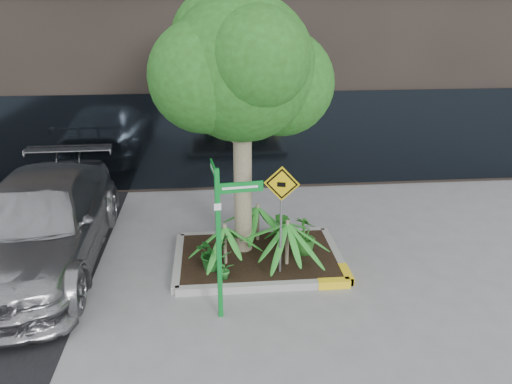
{
  "coord_description": "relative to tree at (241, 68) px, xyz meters",
  "views": [
    {
      "loc": [
        -0.66,
        -8.59,
        4.95
      ],
      "look_at": [
        0.15,
        0.2,
        1.55
      ],
      "focal_mm": 35.0,
      "sensor_mm": 36.0,
      "label": 1
    }
  ],
  "objects": [
    {
      "name": "shrub_a",
      "position": [
        -0.65,
        -0.78,
        -3.31
      ],
      "size": [
        0.85,
        0.85,
        0.67
      ],
      "primitive_type": "imported",
      "rotation": [
        0.0,
        0.0,
        0.85
      ],
      "color": "#18551A",
      "rests_on": "planter"
    },
    {
      "name": "shrub_c",
      "position": [
        -0.42,
        -1.18,
        -3.35
      ],
      "size": [
        0.44,
        0.44,
        0.59
      ],
      "primitive_type": "imported",
      "rotation": [
        0.0,
        0.0,
        3.87
      ],
      "color": "#247428",
      "rests_on": "planter"
    },
    {
      "name": "planter",
      "position": [
        0.31,
        -0.36,
        -3.7
      ],
      "size": [
        3.35,
        2.36,
        0.15
      ],
      "color": "#9E9E99",
      "rests_on": "ground"
    },
    {
      "name": "parked_car",
      "position": [
        -3.99,
        0.03,
        -2.94
      ],
      "size": [
        2.5,
        5.93,
        1.71
      ],
      "primitive_type": "imported",
      "rotation": [
        0.0,
        0.0,
        0.02
      ],
      "color": "#9D9DA1",
      "rests_on": "ground"
    },
    {
      "name": "tree",
      "position": [
        0.0,
        0.0,
        0.0
      ],
      "size": [
        3.47,
        3.08,
        5.2
      ],
      "color": "tan",
      "rests_on": "ground"
    },
    {
      "name": "palm_front",
      "position": [
        0.8,
        -0.74,
        -2.79
      ],
      "size": [
        1.04,
        1.04,
        1.15
      ],
      "color": "tan",
      "rests_on": "ground"
    },
    {
      "name": "street_sign_post",
      "position": [
        -0.48,
        -2.07,
        -2.19
      ],
      "size": [
        0.81,
        0.76,
        2.6
      ],
      "rotation": [
        0.0,
        0.0,
        0.11
      ],
      "color": "#0C862A",
      "rests_on": "ground"
    },
    {
      "name": "shrub_d",
      "position": [
        0.83,
        0.14,
        -3.28
      ],
      "size": [
        0.56,
        0.56,
        0.73
      ],
      "primitive_type": "imported",
      "rotation": [
        0.0,
        0.0,
        5.31
      ],
      "color": "#20601C",
      "rests_on": "planter"
    },
    {
      "name": "shrub_b",
      "position": [
        1.21,
        -0.33,
        -3.25
      ],
      "size": [
        0.63,
        0.63,
        0.8
      ],
      "primitive_type": "imported",
      "rotation": [
        0.0,
        0.0,
        2.34
      ],
      "color": "#286B20",
      "rests_on": "planter"
    },
    {
      "name": "palm_back",
      "position": [
        0.33,
        0.36,
        -2.89
      ],
      "size": [
        0.92,
        0.92,
        1.02
      ],
      "color": "tan",
      "rests_on": "ground"
    },
    {
      "name": "palm_left",
      "position": [
        -0.39,
        -0.6,
        -2.87
      ],
      "size": [
        0.94,
        0.94,
        1.04
      ],
      "color": "tan",
      "rests_on": "ground"
    },
    {
      "name": "ground",
      "position": [
        0.08,
        -0.63,
        -3.8
      ],
      "size": [
        80.0,
        80.0,
        0.0
      ],
      "primitive_type": "plane",
      "color": "gray",
      "rests_on": "ground"
    },
    {
      "name": "cattle_sign",
      "position": [
        0.63,
        -1.02,
        -2.23
      ],
      "size": [
        0.63,
        0.18,
        2.09
      ],
      "rotation": [
        0.0,
        0.0,
        -0.25
      ],
      "color": "slate",
      "rests_on": "ground"
    }
  ]
}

